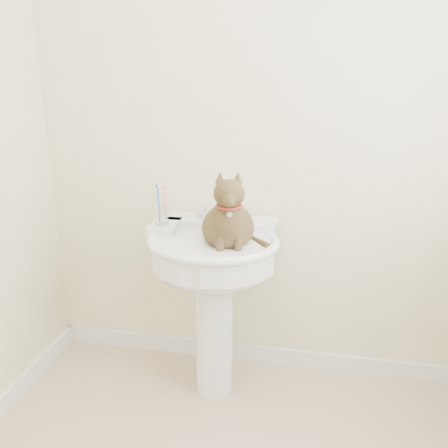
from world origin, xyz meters
The scene contains 7 objects.
wall_back centered at (0.00, 1.10, 1.25)m, with size 2.20×0.00×2.50m, color #F5EABC, non-canonical shape.
baseboard_back centered at (0.00, 1.09, 0.04)m, with size 2.20×0.02×0.09m, color white.
pedestal_sink centered at (-0.17, 0.81, 0.66)m, with size 0.61×0.59×0.83m.
faucet centered at (-0.17, 0.96, 0.88)m, with size 0.28×0.12×0.14m.
soap_bar centered at (-0.10, 1.04, 0.85)m, with size 0.09×0.06×0.03m, color #F8AC1C.
toothbrush_cup centered at (-0.42, 0.84, 0.88)m, with size 0.07×0.07×0.18m.
cat centered at (-0.10, 0.77, 0.89)m, with size 0.25×0.31×0.46m.
Camera 1 is at (0.26, -1.12, 1.52)m, focal length 38.00 mm.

